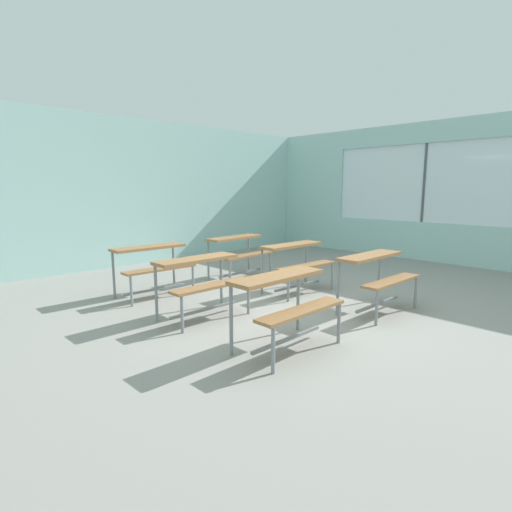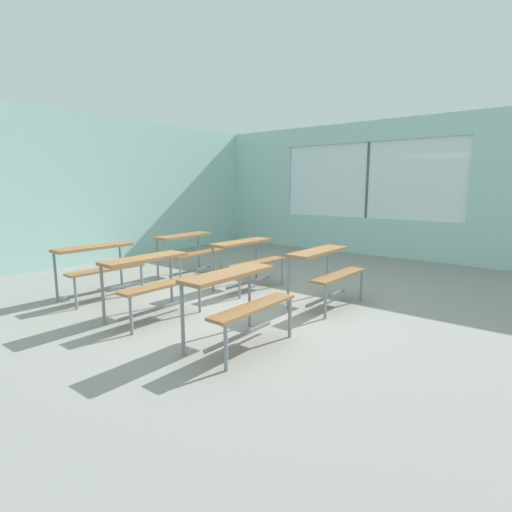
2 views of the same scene
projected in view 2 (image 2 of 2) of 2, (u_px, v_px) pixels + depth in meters
The scene contains 9 objects.
ground at pixel (241, 310), 5.24m from camera, with size 10.00×9.00×0.05m, color gray.
wall_back at pixel (65, 190), 7.74m from camera, with size 10.00×0.12×3.00m, color #A8D1CC.
wall_right at pixel (395, 192), 8.73m from camera, with size 0.12×9.00×3.00m.
desk_bench_r0c0 at pixel (237, 291), 3.95m from camera, with size 1.10×0.60×0.74m.
desk_bench_r0c1 at pixel (325, 264), 5.31m from camera, with size 1.11×0.60×0.74m.
desk_bench_r1c0 at pixel (151, 272), 4.80m from camera, with size 1.10×0.60×0.74m.
desk_bench_r1c1 at pixel (247, 253), 6.17m from camera, with size 1.12×0.63×0.74m.
desk_bench_r2c0 at pixel (98, 259), 5.67m from camera, with size 1.11×0.61×0.74m.
desk_bench_r2c1 at pixel (189, 245), 6.97m from camera, with size 1.13×0.64×0.74m.
Camera 2 is at (-3.80, -3.30, 1.60)m, focal length 28.00 mm.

